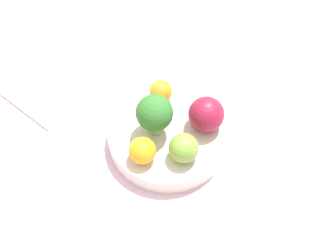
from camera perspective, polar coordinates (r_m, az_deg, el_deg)
The scene contains 9 objects.
ground_plane at distance 0.78m, azimuth 0.00°, elevation -2.67°, with size 6.00×6.00×0.00m, color gray.
table_surface at distance 0.77m, azimuth 0.00°, elevation -2.27°, with size 1.20×1.20×0.02m.
bowl at distance 0.75m, azimuth 0.00°, elevation -1.17°, with size 0.19×0.19×0.03m.
broccoli at distance 0.70m, azimuth -1.66°, elevation 1.52°, with size 0.06×0.06×0.07m.
apple_red at distance 0.69m, azimuth 1.64°, elevation -2.84°, with size 0.05×0.05×0.05m.
apple_green at distance 0.72m, azimuth 4.69°, elevation 1.43°, with size 0.06×0.06×0.06m.
orange_front at distance 0.69m, azimuth -3.14°, elevation -3.02°, with size 0.04×0.04×0.04m.
orange_back at distance 0.76m, azimuth -0.89°, elevation 4.25°, with size 0.04×0.04×0.04m.
napkin at distance 0.86m, azimuth -13.97°, elevation 5.44°, with size 0.21×0.20×0.01m.
Camera 1 is at (-0.18, -0.38, 0.66)m, focal length 50.00 mm.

